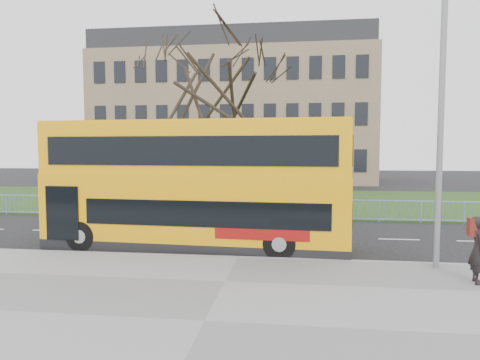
# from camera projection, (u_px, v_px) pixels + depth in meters

# --- Properties ---
(ground) EXTENTS (120.00, 120.00, 0.00)m
(ground) POSITION_uv_depth(u_px,v_px,m) (243.00, 250.00, 15.42)
(ground) COLOR black
(ground) RESTS_ON ground
(pavement) EXTENTS (80.00, 10.50, 0.12)m
(pavement) POSITION_uv_depth(u_px,v_px,m) (205.00, 324.00, 8.73)
(pavement) COLOR slate
(pavement) RESTS_ON ground
(kerb) EXTENTS (80.00, 0.20, 0.14)m
(kerb) POSITION_uv_depth(u_px,v_px,m) (238.00, 259.00, 13.88)
(kerb) COLOR gray
(kerb) RESTS_ON ground
(grass_verge) EXTENTS (80.00, 15.40, 0.08)m
(grass_verge) POSITION_uv_depth(u_px,v_px,m) (267.00, 201.00, 29.56)
(grass_verge) COLOR #1E3714
(grass_verge) RESTS_ON ground
(guard_railing) EXTENTS (40.00, 0.12, 1.10)m
(guard_railing) POSITION_uv_depth(u_px,v_px,m) (258.00, 209.00, 21.91)
(guard_railing) COLOR #7D9BDF
(guard_railing) RESTS_ON ground
(bare_tree) EXTENTS (8.65, 8.65, 12.36)m
(bare_tree) POSITION_uv_depth(u_px,v_px,m) (213.00, 104.00, 25.23)
(bare_tree) COLOR black
(bare_tree) RESTS_ON grass_verge
(civic_building) EXTENTS (30.00, 15.00, 14.00)m
(civic_building) POSITION_uv_depth(u_px,v_px,m) (236.00, 120.00, 50.17)
(civic_building) COLOR #7F6651
(civic_building) RESTS_ON ground
(yellow_bus) EXTENTS (11.00, 3.17, 4.56)m
(yellow_bus) POSITION_uv_depth(u_px,v_px,m) (195.00, 181.00, 15.49)
(yellow_bus) COLOR #F6A40A
(yellow_bus) RESTS_ON ground
(pedestrian) EXTENTS (0.49, 0.68, 1.76)m
(pedestrian) POSITION_uv_depth(u_px,v_px,m) (478.00, 250.00, 11.13)
(pedestrian) COLOR black
(pedestrian) RESTS_ON pavement
(street_lamp) EXTENTS (1.87, 0.28, 8.81)m
(street_lamp) POSITION_uv_depth(u_px,v_px,m) (437.00, 103.00, 12.35)
(street_lamp) COLOR gray
(street_lamp) RESTS_ON pavement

